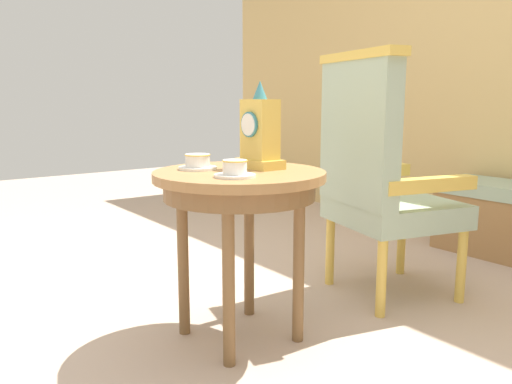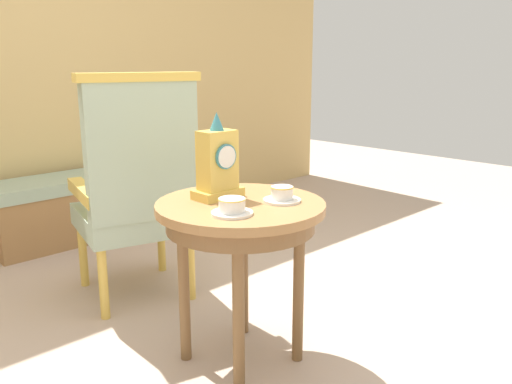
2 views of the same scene
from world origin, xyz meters
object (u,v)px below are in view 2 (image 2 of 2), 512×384
(mantel_clock, at_px, (217,164))
(armchair, at_px, (137,187))
(teacup_right, at_px, (282,195))
(side_table, at_px, (241,223))
(teacup_left, at_px, (232,207))
(window_bench, at_px, (67,209))

(mantel_clock, distance_m, armchair, 0.69)
(teacup_right, relative_size, armchair, 0.13)
(side_table, bearing_deg, teacup_right, -40.68)
(teacup_left, xyz_separation_m, window_bench, (0.31, 2.02, -0.47))
(side_table, bearing_deg, window_bench, 84.86)
(side_table, xyz_separation_m, window_bench, (0.17, 1.91, -0.36))
(teacup_left, distance_m, mantel_clock, 0.26)
(side_table, distance_m, mantel_clock, 0.25)
(window_bench, bearing_deg, side_table, -95.14)
(armchair, bearing_deg, teacup_left, -100.13)
(side_table, xyz_separation_m, mantel_clock, (-0.02, 0.11, 0.22))
(armchair, bearing_deg, window_bench, 82.50)
(teacup_right, bearing_deg, window_bench, 88.54)
(side_table, relative_size, mantel_clock, 1.98)
(window_bench, bearing_deg, armchair, -97.50)
(armchair, bearing_deg, teacup_right, -83.53)
(mantel_clock, bearing_deg, window_bench, 83.82)
(teacup_left, distance_m, window_bench, 2.09)
(teacup_left, height_order, mantel_clock, mantel_clock)
(mantel_clock, bearing_deg, side_table, -77.96)
(mantel_clock, relative_size, window_bench, 0.32)
(armchair, xyz_separation_m, window_bench, (0.15, 1.14, -0.37))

